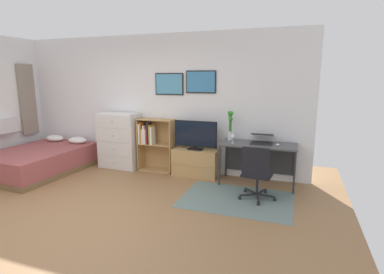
{
  "coord_description": "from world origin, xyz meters",
  "views": [
    {
      "loc": [
        2.75,
        -3.06,
        1.87
      ],
      "look_at": [
        1.13,
        1.5,
        0.9
      ],
      "focal_mm": 27.93,
      "sensor_mm": 36.0,
      "label": 1
    }
  ],
  "objects_px": {
    "bookshelf": "(153,141)",
    "office_chair": "(256,172)",
    "laptop": "(262,139)",
    "bamboo_vase": "(230,125)",
    "computer_mouse": "(278,145)",
    "desk": "(259,150)",
    "dresser": "(119,141)",
    "bed": "(40,160)",
    "tv_stand": "(196,163)",
    "television": "(196,135)",
    "wine_glass": "(233,135)"
  },
  "relations": [
    {
      "from": "dresser",
      "to": "computer_mouse",
      "type": "bearing_deg",
      "value": -2.19
    },
    {
      "from": "bamboo_vase",
      "to": "laptop",
      "type": "bearing_deg",
      "value": -5.99
    },
    {
      "from": "desk",
      "to": "bookshelf",
      "type": "bearing_deg",
      "value": 178.25
    },
    {
      "from": "tv_stand",
      "to": "computer_mouse",
      "type": "relative_size",
      "value": 8.32
    },
    {
      "from": "computer_mouse",
      "to": "desk",
      "type": "bearing_deg",
      "value": 159.02
    },
    {
      "from": "laptop",
      "to": "dresser",
      "type": "bearing_deg",
      "value": 178.0
    },
    {
      "from": "bed",
      "to": "laptop",
      "type": "distance_m",
      "value": 4.37
    },
    {
      "from": "bed",
      "to": "bamboo_vase",
      "type": "height_order",
      "value": "bamboo_vase"
    },
    {
      "from": "tv_stand",
      "to": "wine_glass",
      "type": "height_order",
      "value": "wine_glass"
    },
    {
      "from": "wine_glass",
      "to": "office_chair",
      "type": "bearing_deg",
      "value": -50.75
    },
    {
      "from": "tv_stand",
      "to": "television",
      "type": "bearing_deg",
      "value": -90.0
    },
    {
      "from": "bookshelf",
      "to": "laptop",
      "type": "distance_m",
      "value": 2.16
    },
    {
      "from": "bed",
      "to": "bookshelf",
      "type": "distance_m",
      "value": 2.31
    },
    {
      "from": "office_chair",
      "to": "dresser",
      "type": "bearing_deg",
      "value": 170.18
    },
    {
      "from": "television",
      "to": "wine_glass",
      "type": "bearing_deg",
      "value": -12.44
    },
    {
      "from": "tv_stand",
      "to": "office_chair",
      "type": "height_order",
      "value": "office_chair"
    },
    {
      "from": "bookshelf",
      "to": "television",
      "type": "relative_size",
      "value": 1.27
    },
    {
      "from": "bed",
      "to": "desk",
      "type": "height_order",
      "value": "desk"
    },
    {
      "from": "tv_stand",
      "to": "computer_mouse",
      "type": "bearing_deg",
      "value": -5.21
    },
    {
      "from": "bookshelf",
      "to": "laptop",
      "type": "relative_size",
      "value": 2.44
    },
    {
      "from": "dresser",
      "to": "office_chair",
      "type": "relative_size",
      "value": 1.34
    },
    {
      "from": "bed",
      "to": "tv_stand",
      "type": "distance_m",
      "value": 3.14
    },
    {
      "from": "office_chair",
      "to": "laptop",
      "type": "height_order",
      "value": "laptop"
    },
    {
      "from": "laptop",
      "to": "wine_glass",
      "type": "height_order",
      "value": "wine_glass"
    },
    {
      "from": "laptop",
      "to": "bed",
      "type": "bearing_deg",
      "value": -171.7
    },
    {
      "from": "computer_mouse",
      "to": "laptop",
      "type": "bearing_deg",
      "value": 153.84
    },
    {
      "from": "bookshelf",
      "to": "office_chair",
      "type": "bearing_deg",
      "value": -21.51
    },
    {
      "from": "television",
      "to": "bamboo_vase",
      "type": "xyz_separation_m",
      "value": [
        0.64,
        0.08,
        0.22
      ]
    },
    {
      "from": "bookshelf",
      "to": "desk",
      "type": "xyz_separation_m",
      "value": [
        2.1,
        -0.06,
        -0.01
      ]
    },
    {
      "from": "wine_glass",
      "to": "dresser",
      "type": "bearing_deg",
      "value": 175.96
    },
    {
      "from": "dresser",
      "to": "computer_mouse",
      "type": "xyz_separation_m",
      "value": [
        3.18,
        -0.12,
        0.18
      ]
    },
    {
      "from": "television",
      "to": "computer_mouse",
      "type": "relative_size",
      "value": 7.97
    },
    {
      "from": "bamboo_vase",
      "to": "wine_glass",
      "type": "height_order",
      "value": "bamboo_vase"
    },
    {
      "from": "office_chair",
      "to": "computer_mouse",
      "type": "xyz_separation_m",
      "value": [
        0.25,
        0.67,
        0.3
      ]
    },
    {
      "from": "tv_stand",
      "to": "computer_mouse",
      "type": "distance_m",
      "value": 1.59
    },
    {
      "from": "television",
      "to": "tv_stand",
      "type": "bearing_deg",
      "value": 90.0
    },
    {
      "from": "dresser",
      "to": "computer_mouse",
      "type": "height_order",
      "value": "dresser"
    },
    {
      "from": "laptop",
      "to": "bamboo_vase",
      "type": "height_order",
      "value": "bamboo_vase"
    },
    {
      "from": "bookshelf",
      "to": "desk",
      "type": "relative_size",
      "value": 0.81
    },
    {
      "from": "dresser",
      "to": "laptop",
      "type": "distance_m",
      "value": 2.91
    },
    {
      "from": "office_chair",
      "to": "bamboo_vase",
      "type": "height_order",
      "value": "bamboo_vase"
    },
    {
      "from": "tv_stand",
      "to": "bookshelf",
      "type": "bearing_deg",
      "value": 176.72
    },
    {
      "from": "tv_stand",
      "to": "office_chair",
      "type": "relative_size",
      "value": 1.01
    },
    {
      "from": "laptop",
      "to": "bamboo_vase",
      "type": "relative_size",
      "value": 0.82
    },
    {
      "from": "dresser",
      "to": "tv_stand",
      "type": "relative_size",
      "value": 1.33
    },
    {
      "from": "wine_glass",
      "to": "bed",
      "type": "bearing_deg",
      "value": -170.82
    },
    {
      "from": "bed",
      "to": "tv_stand",
      "type": "relative_size",
      "value": 2.36
    },
    {
      "from": "desk",
      "to": "dresser",
      "type": "bearing_deg",
      "value": -179.91
    },
    {
      "from": "dresser",
      "to": "office_chair",
      "type": "distance_m",
      "value": 3.04
    },
    {
      "from": "bookshelf",
      "to": "wine_glass",
      "type": "relative_size",
      "value": 5.86
    }
  ]
}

